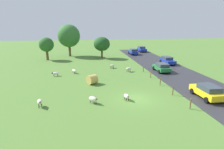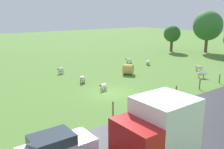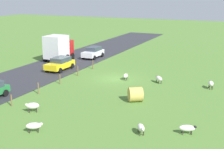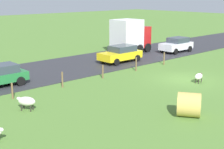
# 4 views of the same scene
# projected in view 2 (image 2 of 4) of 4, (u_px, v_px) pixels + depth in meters

# --- Properties ---
(ground_plane) EXTENTS (160.00, 160.00, 0.00)m
(ground_plane) POSITION_uv_depth(u_px,v_px,m) (111.00, 93.00, 24.60)
(ground_plane) COLOR #517A33
(road_strip) EXTENTS (8.00, 80.00, 0.06)m
(road_strip) POSITION_uv_depth(u_px,v_px,m) (194.00, 128.00, 17.13)
(road_strip) COLOR #2D2D33
(road_strip) RESTS_ON ground_plane
(sheep_0) EXTENTS (0.61, 1.07, 0.69)m
(sheep_0) POSITION_uv_depth(u_px,v_px,m) (103.00, 86.00, 25.39)
(sheep_0) COLOR white
(sheep_0) RESTS_ON ground_plane
(sheep_1) EXTENTS (0.73, 1.08, 0.81)m
(sheep_1) POSITION_uv_depth(u_px,v_px,m) (61.00, 69.00, 32.20)
(sheep_1) COLOR silver
(sheep_1) RESTS_ON ground_plane
(sheep_2) EXTENTS (0.93, 1.14, 0.69)m
(sheep_2) POSITION_uv_depth(u_px,v_px,m) (148.00, 62.00, 37.54)
(sheep_2) COLOR silver
(sheep_2) RESTS_ON ground_plane
(sheep_3) EXTENTS (1.24, 0.79, 0.67)m
(sheep_3) POSITION_uv_depth(u_px,v_px,m) (129.00, 60.00, 39.05)
(sheep_3) COLOR white
(sheep_3) RESTS_ON ground_plane
(sheep_4) EXTENTS (1.11, 1.13, 0.76)m
(sheep_4) POSITION_uv_depth(u_px,v_px,m) (82.00, 78.00, 28.08)
(sheep_4) COLOR silver
(sheep_4) RESTS_ON ground_plane
(sheep_5) EXTENTS (1.14, 0.99, 0.80)m
(sheep_5) POSITION_uv_depth(u_px,v_px,m) (202.00, 74.00, 30.04)
(sheep_5) COLOR silver
(sheep_5) RESTS_ON ground_plane
(sheep_6) EXTENTS (1.16, 0.98, 0.71)m
(sheep_6) POSITION_uv_depth(u_px,v_px,m) (199.00, 67.00, 33.82)
(sheep_6) COLOR silver
(sheep_6) RESTS_ON ground_plane
(hay_bale_0) EXTENTS (1.72, 1.75, 1.30)m
(hay_bale_0) POSITION_uv_depth(u_px,v_px,m) (128.00, 69.00, 31.73)
(hay_bale_0) COLOR tan
(hay_bale_0) RESTS_ON ground_plane
(tree_1) EXTENTS (3.29, 3.29, 5.20)m
(tree_1) POSITION_uv_depth(u_px,v_px,m) (172.00, 34.00, 49.67)
(tree_1) COLOR brown
(tree_1) RESTS_ON ground_plane
(tree_2) EXTENTS (5.57, 5.57, 8.05)m
(tree_2) POSITION_uv_depth(u_px,v_px,m) (208.00, 26.00, 48.22)
(tree_2) COLOR brown
(tree_2) RESTS_ON ground_plane
(fence_post_0) EXTENTS (0.12, 0.12, 1.14)m
(fence_post_0) POSITION_uv_depth(u_px,v_px,m) (113.00, 108.00, 19.09)
(fence_post_0) COLOR brown
(fence_post_0) RESTS_ON ground_plane
(fence_post_1) EXTENTS (0.12, 0.12, 1.18)m
(fence_post_1) POSITION_uv_depth(u_px,v_px,m) (148.00, 98.00, 21.27)
(fence_post_1) COLOR brown
(fence_post_1) RESTS_ON ground_plane
(fence_post_2) EXTENTS (0.12, 0.12, 1.05)m
(fence_post_2) POSITION_uv_depth(u_px,v_px,m) (176.00, 91.00, 23.47)
(fence_post_2) COLOR brown
(fence_post_2) RESTS_ON ground_plane
(fence_post_3) EXTENTS (0.12, 0.12, 1.12)m
(fence_post_3) POSITION_uv_depth(u_px,v_px,m) (200.00, 84.00, 25.65)
(fence_post_3) COLOR brown
(fence_post_3) RESTS_ON ground_plane
(fence_post_4) EXTENTS (0.12, 0.12, 1.02)m
(fence_post_4) POSITION_uv_depth(u_px,v_px,m) (220.00, 79.00, 27.84)
(fence_post_4) COLOR brown
(fence_post_4) RESTS_ON ground_plane
(truck_0) EXTENTS (2.86, 4.00, 3.61)m
(truck_0) POSITION_uv_depth(u_px,v_px,m) (158.00, 133.00, 12.37)
(truck_0) COLOR #B21919
(truck_0) RESTS_ON road_strip
(car_4) EXTENTS (2.12, 4.21, 1.55)m
(car_4) POSITION_uv_depth(u_px,v_px,m) (167.00, 112.00, 17.70)
(car_4) COLOR yellow
(car_4) RESTS_ON road_strip
(car_5) EXTENTS (2.04, 3.97, 1.60)m
(car_5) POSITION_uv_depth(u_px,v_px,m) (56.00, 147.00, 13.02)
(car_5) COLOR silver
(car_5) RESTS_ON road_strip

